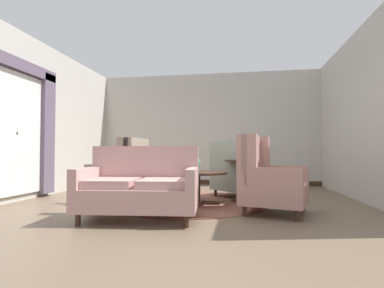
{
  "coord_description": "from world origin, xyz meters",
  "views": [
    {
      "loc": [
        0.89,
        -4.66,
        0.83
      ],
      "look_at": [
        0.02,
        0.6,
        0.99
      ],
      "focal_mm": 27.84,
      "sensor_mm": 36.0,
      "label": 1
    }
  ],
  "objects_px": {
    "settee": "(140,188)",
    "side_table": "(241,176)",
    "armchair_near_window": "(268,180)",
    "armchair_near_sideboard": "(123,175)",
    "armchair_back_corner": "(238,174)",
    "porcelain_vase": "(195,163)",
    "coffee_table": "(197,177)"
  },
  "relations": [
    {
      "from": "settee",
      "to": "side_table",
      "type": "height_order",
      "value": "settee"
    },
    {
      "from": "armchair_near_window",
      "to": "armchair_near_sideboard",
      "type": "bearing_deg",
      "value": 91.58
    },
    {
      "from": "armchair_back_corner",
      "to": "porcelain_vase",
      "type": "bearing_deg",
      "value": 94.01
    },
    {
      "from": "porcelain_vase",
      "to": "side_table",
      "type": "xyz_separation_m",
      "value": [
        0.73,
        0.43,
        -0.24
      ]
    },
    {
      "from": "settee",
      "to": "armchair_near_window",
      "type": "bearing_deg",
      "value": 16.22
    },
    {
      "from": "settee",
      "to": "armchair_near_sideboard",
      "type": "height_order",
      "value": "armchair_near_sideboard"
    },
    {
      "from": "coffee_table",
      "to": "armchair_near_sideboard",
      "type": "bearing_deg",
      "value": 174.22
    },
    {
      "from": "porcelain_vase",
      "to": "armchair_back_corner",
      "type": "relative_size",
      "value": 0.29
    },
    {
      "from": "coffee_table",
      "to": "settee",
      "type": "distance_m",
      "value": 1.28
    },
    {
      "from": "armchair_back_corner",
      "to": "side_table",
      "type": "height_order",
      "value": "armchair_back_corner"
    },
    {
      "from": "armchair_near_sideboard",
      "to": "settee",
      "type": "bearing_deg",
      "value": 34.15
    },
    {
      "from": "armchair_near_sideboard",
      "to": "armchair_back_corner",
      "type": "relative_size",
      "value": 0.92
    },
    {
      "from": "coffee_table",
      "to": "armchair_near_window",
      "type": "distance_m",
      "value": 1.18
    },
    {
      "from": "porcelain_vase",
      "to": "armchair_near_window",
      "type": "xyz_separation_m",
      "value": [
        1.09,
        -0.48,
        -0.23
      ]
    },
    {
      "from": "porcelain_vase",
      "to": "settee",
      "type": "bearing_deg",
      "value": -115.36
    },
    {
      "from": "armchair_back_corner",
      "to": "armchair_near_window",
      "type": "bearing_deg",
      "value": 148.36
    },
    {
      "from": "armchair_near_window",
      "to": "armchair_near_sideboard",
      "type": "height_order",
      "value": "armchair_near_sideboard"
    },
    {
      "from": "porcelain_vase",
      "to": "armchair_near_sideboard",
      "type": "relative_size",
      "value": 0.32
    },
    {
      "from": "armchair_back_corner",
      "to": "side_table",
      "type": "xyz_separation_m",
      "value": [
        0.07,
        -0.45,
        -0.01
      ]
    },
    {
      "from": "armchair_back_corner",
      "to": "side_table",
      "type": "distance_m",
      "value": 0.46
    },
    {
      "from": "side_table",
      "to": "coffee_table",
      "type": "bearing_deg",
      "value": -150.25
    },
    {
      "from": "armchair_near_window",
      "to": "armchair_near_sideboard",
      "type": "xyz_separation_m",
      "value": [
        -2.39,
        0.64,
        0.0
      ]
    },
    {
      "from": "armchair_near_window",
      "to": "armchair_near_sideboard",
      "type": "relative_size",
      "value": 0.99
    },
    {
      "from": "settee",
      "to": "armchair_near_window",
      "type": "relative_size",
      "value": 1.4
    },
    {
      "from": "armchair_back_corner",
      "to": "armchair_near_sideboard",
      "type": "bearing_deg",
      "value": 61.25
    },
    {
      "from": "coffee_table",
      "to": "armchair_back_corner",
      "type": "bearing_deg",
      "value": 53.38
    },
    {
      "from": "coffee_table",
      "to": "side_table",
      "type": "distance_m",
      "value": 0.81
    },
    {
      "from": "porcelain_vase",
      "to": "side_table",
      "type": "height_order",
      "value": "porcelain_vase"
    },
    {
      "from": "armchair_near_window",
      "to": "side_table",
      "type": "height_order",
      "value": "armchair_near_window"
    },
    {
      "from": "armchair_near_window",
      "to": "armchair_back_corner",
      "type": "xyz_separation_m",
      "value": [
        -0.43,
        1.37,
        -0.01
      ]
    },
    {
      "from": "armchair_near_sideboard",
      "to": "armchair_back_corner",
      "type": "distance_m",
      "value": 2.09
    },
    {
      "from": "settee",
      "to": "armchair_back_corner",
      "type": "bearing_deg",
      "value": 53.86
    }
  ]
}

